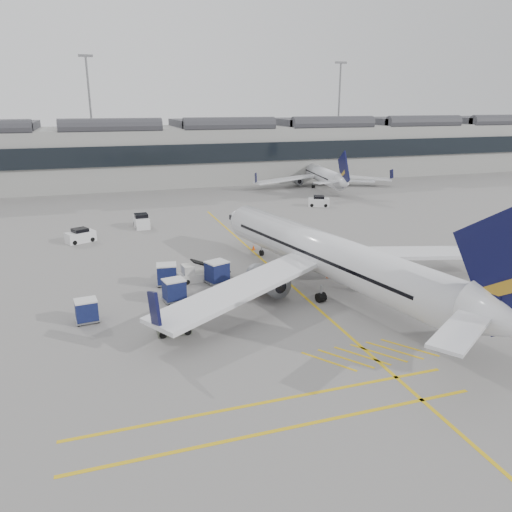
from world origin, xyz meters
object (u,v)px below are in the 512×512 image
object	(u,v)px
ramp_agent_a	(252,288)
pushback_tug	(174,325)
belt_loader	(199,274)
ramp_agent_b	(248,285)
baggage_cart_a	(167,274)
airliner_main	(332,257)

from	to	relation	value
ramp_agent_a	pushback_tug	world-z (taller)	ramp_agent_a
belt_loader	ramp_agent_b	world-z (taller)	belt_loader
ramp_agent_b	pushback_tug	distance (m)	8.95
belt_loader	pushback_tug	bearing A→B (deg)	-117.87
baggage_cart_a	pushback_tug	xyz separation A→B (m)	(-1.03, -9.94, -0.46)
belt_loader	ramp_agent_a	xyz separation A→B (m)	(3.38, -5.59, 0.24)
airliner_main	pushback_tug	size ratio (longest dim) A/B	15.86
ramp_agent_b	pushback_tug	world-z (taller)	ramp_agent_b
airliner_main	baggage_cart_a	bearing A→B (deg)	145.01
baggage_cart_a	ramp_agent_b	xyz separation A→B (m)	(6.15, -4.60, -0.18)
airliner_main	ramp_agent_b	world-z (taller)	airliner_main
belt_loader	ramp_agent_b	bearing A→B (deg)	-64.54
ramp_agent_a	ramp_agent_b	xyz separation A→B (m)	(-0.24, 0.57, 0.05)
ramp_agent_b	ramp_agent_a	bearing A→B (deg)	105.15
baggage_cart_a	ramp_agent_a	bearing A→B (deg)	-31.41
pushback_tug	baggage_cart_a	bearing A→B (deg)	84.41
airliner_main	belt_loader	size ratio (longest dim) A/B	7.64
ramp_agent_b	belt_loader	bearing A→B (deg)	-65.52
airliner_main	ramp_agent_a	xyz separation A→B (m)	(-7.05, 0.55, -2.18)
ramp_agent_b	baggage_cart_a	bearing A→B (deg)	-44.37
ramp_agent_a	pushback_tug	xyz separation A→B (m)	(-7.42, -4.77, -0.23)
airliner_main	baggage_cart_a	world-z (taller)	airliner_main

